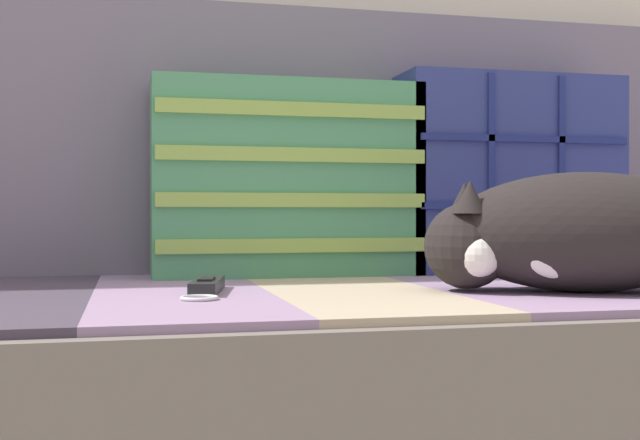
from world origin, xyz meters
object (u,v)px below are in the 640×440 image
Objects in this scene: sleeping_cat at (568,235)px; game_remote_near at (207,286)px; throw_pillow_quilted at (510,174)px; couch at (337,412)px; throw_pillow_striped at (287,179)px.

sleeping_cat is 2.18× the size of game_remote_near.
throw_pillow_quilted is 0.94× the size of sleeping_cat.
game_remote_near is (-0.59, -0.28, -0.17)m from throw_pillow_quilted.
couch is 0.58m from throw_pillow_quilted.
throw_pillow_quilted is 0.41m from sleeping_cat.
game_remote_near is (-0.17, -0.28, -0.16)m from throw_pillow_striped.
sleeping_cat is at bearing -50.02° from throw_pillow_striped.
couch is 3.98× the size of sleeping_cat.
throw_pillow_quilted is at bearing 0.06° from throw_pillow_striped.
couch is at bearing -79.33° from throw_pillow_striped.
throw_pillow_quilted reaches higher than game_remote_near.
couch is at bearing -152.45° from throw_pillow_quilted.
game_remote_near is at bearing -154.97° from throw_pillow_quilted.
couch is 0.43m from sleeping_cat.
sleeping_cat is at bearing -32.60° from couch.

